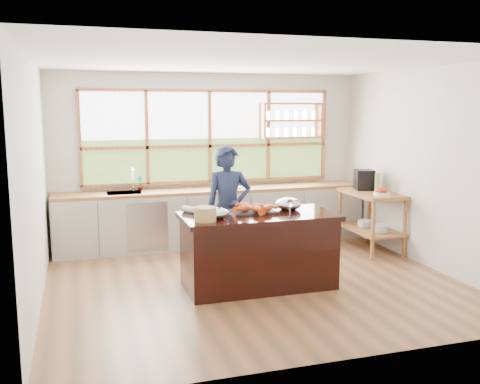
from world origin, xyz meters
name	(u,v)px	position (x,y,z in m)	size (l,w,h in m)	color
ground_plane	(253,281)	(0.00, 0.00, 0.00)	(5.00, 5.00, 0.00)	#955C36
room_shell	(243,139)	(0.02, 0.51, 1.75)	(5.02, 4.52, 2.71)	beige
back_counter	(213,216)	(-0.02, 1.94, 0.45)	(4.90, 0.63, 0.90)	#B0AFA6
right_shelf_unit	(372,211)	(2.19, 0.89, 0.60)	(0.62, 1.10, 0.90)	olive
island	(258,250)	(0.00, -0.20, 0.45)	(1.85, 0.90, 0.90)	black
cook	(228,209)	(-0.18, 0.51, 0.84)	(0.61, 0.40, 1.68)	#18203C
potted_plant	(140,183)	(-1.15, 2.00, 1.02)	(0.13, 0.09, 0.24)	slate
cutting_board	(229,187)	(0.23, 1.94, 0.91)	(0.40, 0.30, 0.01)	green
espresso_machine	(364,180)	(2.19, 1.14, 1.06)	(0.27, 0.29, 0.31)	black
wine_bottle	(377,183)	(2.24, 0.84, 1.05)	(0.07, 0.07, 0.29)	#89A84B
fruit_bowl	(382,193)	(2.14, 0.55, 0.94)	(0.23, 0.23, 0.11)	silver
slate_board	(252,211)	(-0.04, -0.06, 0.91)	(0.55, 0.40, 0.02)	black
lobster_pile	(254,208)	(-0.02, -0.09, 0.96)	(0.52, 0.48, 0.08)	#D34508
mixing_bowl_left	(216,213)	(-0.55, -0.29, 0.96)	(0.29, 0.29, 0.14)	#AEB0B5
mixing_bowl_right	(288,204)	(0.45, -0.04, 0.97)	(0.33, 0.33, 0.16)	#AEB0B5
wine_glass	(290,204)	(0.28, -0.50, 1.06)	(0.08, 0.08, 0.22)	white
wicker_basket	(205,214)	(-0.70, -0.41, 0.98)	(0.25, 0.25, 0.16)	tan
parchment_roll	(193,210)	(-0.74, 0.09, 0.94)	(0.08, 0.08, 0.30)	silver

